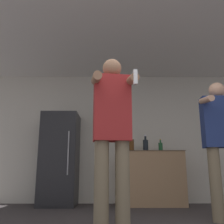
{
  "coord_description": "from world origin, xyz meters",
  "views": [
    {
      "loc": [
        -0.31,
        -1.8,
        0.61
      ],
      "look_at": [
        -0.29,
        0.64,
        1.18
      ],
      "focal_mm": 40.0,
      "sensor_mm": 36.0,
      "label": 1
    }
  ],
  "objects_px": {
    "refrigerator": "(60,158)",
    "person_woman_foreground": "(112,131)",
    "bottle_brown_liquor": "(146,145)",
    "person_man_side": "(222,139)",
    "bottle_clear_vodka": "(161,147)",
    "bottle_amber_bourbon": "(132,145)"
  },
  "relations": [
    {
      "from": "refrigerator",
      "to": "person_woman_foreground",
      "type": "bearing_deg",
      "value": -67.0
    },
    {
      "from": "refrigerator",
      "to": "person_man_side",
      "type": "relative_size",
      "value": 0.93
    },
    {
      "from": "refrigerator",
      "to": "bottle_brown_liquor",
      "type": "xyz_separation_m",
      "value": [
        1.58,
        0.01,
        0.25
      ]
    },
    {
      "from": "bottle_amber_bourbon",
      "to": "bottle_clear_vodka",
      "type": "relative_size",
      "value": 1.39
    },
    {
      "from": "refrigerator",
      "to": "person_man_side",
      "type": "height_order",
      "value": "person_man_side"
    },
    {
      "from": "bottle_amber_bourbon",
      "to": "person_man_side",
      "type": "xyz_separation_m",
      "value": [
        1.04,
        -1.46,
        -0.07
      ]
    },
    {
      "from": "bottle_amber_bourbon",
      "to": "person_man_side",
      "type": "distance_m",
      "value": 1.8
    },
    {
      "from": "bottle_clear_vodka",
      "to": "person_woman_foreground",
      "type": "distance_m",
      "value": 2.42
    },
    {
      "from": "person_man_side",
      "to": "person_woman_foreground",
      "type": "bearing_deg",
      "value": -151.62
    },
    {
      "from": "bottle_clear_vodka",
      "to": "person_man_side",
      "type": "distance_m",
      "value": 1.55
    },
    {
      "from": "bottle_clear_vodka",
      "to": "refrigerator",
      "type": "bearing_deg",
      "value": -179.6
    },
    {
      "from": "refrigerator",
      "to": "bottle_brown_liquor",
      "type": "relative_size",
      "value": 5.3
    },
    {
      "from": "person_woman_foreground",
      "to": "refrigerator",
      "type": "bearing_deg",
      "value": 113.0
    },
    {
      "from": "bottle_brown_liquor",
      "to": "person_man_side",
      "type": "relative_size",
      "value": 0.18
    },
    {
      "from": "bottle_clear_vodka",
      "to": "person_man_side",
      "type": "height_order",
      "value": "person_man_side"
    },
    {
      "from": "refrigerator",
      "to": "person_woman_foreground",
      "type": "distance_m",
      "value": 2.42
    },
    {
      "from": "refrigerator",
      "to": "bottle_amber_bourbon",
      "type": "height_order",
      "value": "refrigerator"
    },
    {
      "from": "bottle_amber_bourbon",
      "to": "bottle_brown_liquor",
      "type": "bearing_deg",
      "value": 0.0
    },
    {
      "from": "bottle_brown_liquor",
      "to": "person_woman_foreground",
      "type": "relative_size",
      "value": 0.18
    },
    {
      "from": "bottle_clear_vodka",
      "to": "bottle_brown_liquor",
      "type": "xyz_separation_m",
      "value": [
        -0.28,
        0.0,
        0.04
      ]
    },
    {
      "from": "refrigerator",
      "to": "bottle_clear_vodka",
      "type": "xyz_separation_m",
      "value": [
        1.86,
        0.01,
        0.22
      ]
    },
    {
      "from": "bottle_amber_bourbon",
      "to": "person_man_side",
      "type": "height_order",
      "value": "person_man_side"
    }
  ]
}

